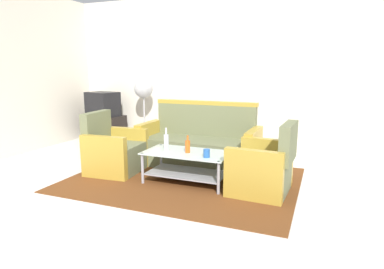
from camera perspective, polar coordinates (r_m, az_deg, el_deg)
ground_plane at (r=3.72m, az=-6.46°, el=-12.02°), size 14.00×14.00×0.00m
wall_back at (r=6.28m, az=6.81°, el=10.56°), size 6.52×0.12×2.80m
rug at (r=4.50m, az=-1.47°, el=-7.69°), size 2.95×2.21×0.01m
couch at (r=5.07m, az=1.25°, el=-1.89°), size 1.81×0.76×0.96m
armchair_left at (r=4.90m, az=-13.16°, el=-2.98°), size 0.74×0.80×0.85m
armchair_right at (r=4.08m, az=12.10°, el=-5.80°), size 0.73×0.79×0.85m
coffee_table at (r=4.32m, az=-0.88°, el=-4.81°), size 1.10×0.60×0.40m
bottle_orange at (r=4.24m, az=-0.75°, el=-1.99°), size 0.06×0.06×0.22m
bottle_clear at (r=4.36m, az=-4.43°, el=-1.26°), size 0.06×0.06×0.30m
cup at (r=4.03m, az=2.51°, el=-3.23°), size 0.08×0.08×0.10m
tv_stand at (r=7.05m, az=-14.83°, el=1.02°), size 0.80×0.50×0.52m
television at (r=6.98m, az=-15.02°, el=5.06°), size 0.69×0.57×0.48m
pedestal_fan at (r=6.49m, az=-8.28°, el=7.13°), size 0.36×0.36×1.27m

